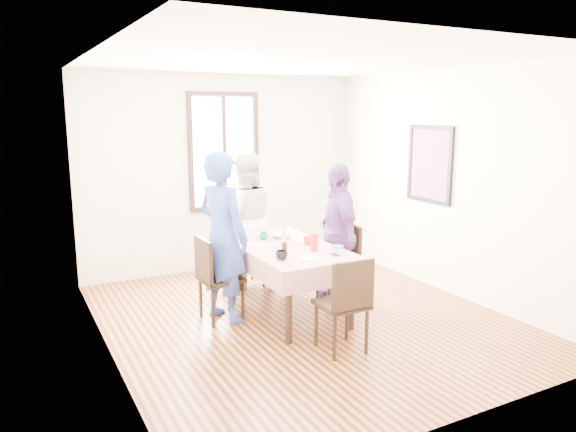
% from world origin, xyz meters
% --- Properties ---
extents(ground, '(4.50, 4.50, 0.00)m').
position_xyz_m(ground, '(0.00, 0.00, 0.00)').
color(ground, black).
rests_on(ground, ground).
extents(back_wall, '(4.00, 0.00, 4.00)m').
position_xyz_m(back_wall, '(0.00, 2.25, 1.35)').
color(back_wall, beige).
rests_on(back_wall, ground).
extents(right_wall, '(0.00, 4.50, 4.50)m').
position_xyz_m(right_wall, '(2.00, 0.00, 1.35)').
color(right_wall, beige).
rests_on(right_wall, ground).
extents(window_frame, '(1.02, 0.06, 1.62)m').
position_xyz_m(window_frame, '(0.00, 2.23, 1.65)').
color(window_frame, black).
rests_on(window_frame, back_wall).
extents(window_pane, '(0.90, 0.02, 1.50)m').
position_xyz_m(window_pane, '(0.00, 2.24, 1.65)').
color(window_pane, white).
rests_on(window_pane, back_wall).
extents(art_poster, '(0.04, 0.76, 0.96)m').
position_xyz_m(art_poster, '(1.98, 0.30, 1.55)').
color(art_poster, red).
rests_on(art_poster, right_wall).
extents(dining_table, '(0.84, 1.60, 0.75)m').
position_xyz_m(dining_table, '(-0.08, 0.24, 0.38)').
color(dining_table, black).
rests_on(dining_table, ground).
extents(tablecloth, '(0.96, 1.72, 0.01)m').
position_xyz_m(tablecloth, '(-0.08, 0.24, 0.76)').
color(tablecloth, '#55060A').
rests_on(tablecloth, dining_table).
extents(chair_left, '(0.44, 0.44, 0.91)m').
position_xyz_m(chair_left, '(-0.79, 0.39, 0.46)').
color(chair_left, black).
rests_on(chair_left, ground).
extents(chair_right, '(0.48, 0.48, 0.91)m').
position_xyz_m(chair_right, '(0.62, 0.29, 0.46)').
color(chair_right, black).
rests_on(chair_right, ground).
extents(chair_far, '(0.43, 0.43, 0.91)m').
position_xyz_m(chair_far, '(-0.08, 1.34, 0.46)').
color(chair_far, black).
rests_on(chair_far, ground).
extents(chair_near, '(0.44, 0.44, 0.91)m').
position_xyz_m(chair_near, '(-0.08, -0.86, 0.46)').
color(chair_near, black).
rests_on(chair_near, ground).
extents(person_left, '(0.65, 0.77, 1.81)m').
position_xyz_m(person_left, '(-0.77, 0.39, 0.90)').
color(person_left, '#2E4294').
rests_on(person_left, ground).
extents(person_far, '(0.94, 0.80, 1.71)m').
position_xyz_m(person_far, '(-0.08, 1.32, 0.85)').
color(person_far, beige).
rests_on(person_far, ground).
extents(person_right, '(0.60, 1.02, 1.63)m').
position_xyz_m(person_right, '(0.60, 0.29, 0.81)').
color(person_right, '#643B7A').
rests_on(person_right, ground).
extents(mug_black, '(0.15, 0.15, 0.09)m').
position_xyz_m(mug_black, '(-0.38, -0.24, 0.81)').
color(mug_black, black).
rests_on(mug_black, tablecloth).
extents(mug_flag, '(0.13, 0.13, 0.09)m').
position_xyz_m(mug_flag, '(0.15, 0.18, 0.81)').
color(mug_flag, red).
rests_on(mug_flag, tablecloth).
extents(mug_green, '(0.14, 0.14, 0.08)m').
position_xyz_m(mug_green, '(-0.17, 0.62, 0.80)').
color(mug_green, '#0C7226').
rests_on(mug_green, tablecloth).
extents(serving_bowl, '(0.27, 0.27, 0.05)m').
position_xyz_m(serving_bowl, '(0.05, 0.61, 0.79)').
color(serving_bowl, white).
rests_on(serving_bowl, tablecloth).
extents(juice_carton, '(0.06, 0.06, 0.19)m').
position_xyz_m(juice_carton, '(0.07, -0.09, 0.86)').
color(juice_carton, red).
rests_on(juice_carton, tablecloth).
extents(butter_tub, '(0.10, 0.10, 0.05)m').
position_xyz_m(butter_tub, '(0.27, -0.24, 0.79)').
color(butter_tub, white).
rests_on(butter_tub, tablecloth).
extents(jam_jar, '(0.06, 0.06, 0.08)m').
position_xyz_m(jam_jar, '(-0.17, 0.10, 0.80)').
color(jam_jar, black).
rests_on(jam_jar, tablecloth).
extents(drinking_glass, '(0.07, 0.07, 0.10)m').
position_xyz_m(drinking_glass, '(-0.34, -0.01, 0.81)').
color(drinking_glass, silver).
rests_on(drinking_glass, tablecloth).
extents(smartphone, '(0.06, 0.12, 0.01)m').
position_xyz_m(smartphone, '(0.18, -0.34, 0.77)').
color(smartphone, black).
rests_on(smartphone, tablecloth).
extents(flower_vase, '(0.06, 0.06, 0.13)m').
position_xyz_m(flower_vase, '(-0.07, 0.31, 0.83)').
color(flower_vase, silver).
rests_on(flower_vase, tablecloth).
extents(plate_left, '(0.20, 0.20, 0.01)m').
position_xyz_m(plate_left, '(-0.35, 0.35, 0.77)').
color(plate_left, white).
rests_on(plate_left, tablecloth).
extents(plate_right, '(0.20, 0.20, 0.01)m').
position_xyz_m(plate_right, '(0.21, 0.33, 0.77)').
color(plate_right, white).
rests_on(plate_right, tablecloth).
extents(plate_far, '(0.20, 0.20, 0.01)m').
position_xyz_m(plate_far, '(-0.06, 0.88, 0.77)').
color(plate_far, white).
rests_on(plate_far, tablecloth).
extents(plate_near, '(0.20, 0.20, 0.01)m').
position_xyz_m(plate_near, '(-0.12, -0.34, 0.77)').
color(plate_near, white).
rests_on(plate_near, tablecloth).
extents(butter_lid, '(0.12, 0.12, 0.01)m').
position_xyz_m(butter_lid, '(0.27, -0.24, 0.82)').
color(butter_lid, blue).
rests_on(butter_lid, butter_tub).
extents(flower_bunch, '(0.09, 0.09, 0.10)m').
position_xyz_m(flower_bunch, '(-0.07, 0.31, 0.94)').
color(flower_bunch, yellow).
rests_on(flower_bunch, flower_vase).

